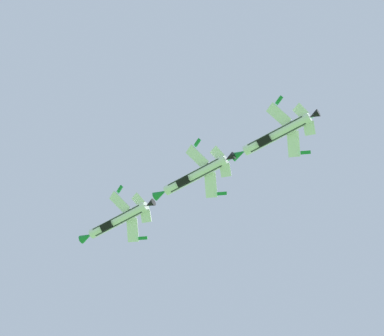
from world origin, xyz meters
The scene contains 3 objects.
fighter_jet_lead centered at (-50.33, 58.04, 92.65)m, with size 15.96×8.66×6.30m.
fighter_jet_left_wing centered at (-34.01, 55.63, 93.21)m, with size 15.96×8.57×6.42m.
fighter_jet_right_wing centered at (-18.79, 54.72, 94.14)m, with size 15.96×8.72×6.22m.
Camera 1 is at (-2.50, -7.49, 1.95)m, focal length 64.44 mm.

